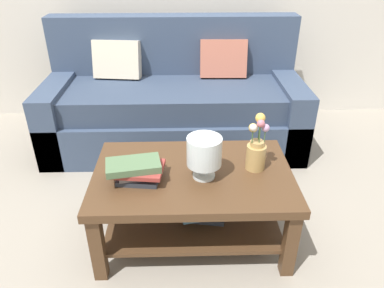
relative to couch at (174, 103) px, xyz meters
The scene contains 6 objects.
ground_plane 1.03m from the couch, 86.87° to the right, with size 10.00×10.00×0.00m, color gray.
couch is the anchor object (origin of this frame).
coffee_table 1.25m from the couch, 84.00° to the right, with size 1.14×0.73×0.47m.
book_stack_main 1.33m from the couch, 97.93° to the right, with size 0.33×0.23×0.12m.
glass_hurricane_vase 1.33m from the couch, 81.77° to the right, with size 0.19×0.19×0.24m.
flower_pitcher 1.33m from the couch, 68.08° to the right, with size 0.11×0.11×0.34m.
Camera 1 is at (0.02, -2.02, 1.65)m, focal length 34.28 mm.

